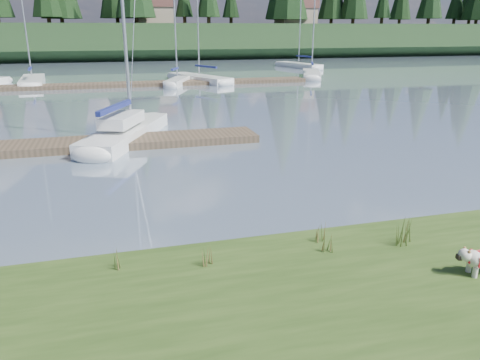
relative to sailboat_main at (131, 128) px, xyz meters
name	(u,v)px	position (x,y,z in m)	size (l,w,h in m)	color
ground	(132,86)	(1.09, 19.48, -0.42)	(200.00, 200.00, 0.00)	gray
ridge	(117,41)	(1.09, 62.48, 2.08)	(200.00, 20.00, 5.00)	black
sailboat_main	(131,128)	(0.00, 0.00, 0.00)	(4.53, 7.83, 11.41)	white
dock_near	(58,146)	(-2.91, -1.52, -0.27)	(16.00, 2.00, 0.30)	#4C3D2C
dock_far	(156,84)	(3.09, 19.48, -0.27)	(26.00, 2.20, 0.30)	#4C3D2C
sailboat_bg_1	(33,80)	(-7.07, 23.80, -0.10)	(2.47, 8.98, 13.12)	white
sailboat_bg_2	(179,81)	(4.97, 19.51, -0.09)	(3.09, 5.57, 8.63)	white
sailboat_bg_3	(194,77)	(6.77, 22.03, -0.10)	(5.14, 8.84, 12.95)	white
sailboat_bg_4	(311,73)	(18.65, 22.97, -0.10)	(4.40, 7.86, 11.60)	white
sailboat_bg_5	(295,65)	(21.46, 34.29, -0.10)	(3.64, 8.59, 12.01)	white
weed_0	(207,254)	(0.71, -13.01, 0.16)	(0.17, 0.14, 0.57)	#475B23
weed_1	(321,232)	(3.19, -12.57, 0.11)	(0.17, 0.14, 0.43)	#475B23
weed_2	(401,233)	(4.63, -13.23, 0.19)	(0.17, 0.14, 0.64)	#475B23
weed_3	(114,259)	(-0.96, -12.66, 0.12)	(0.17, 0.14, 0.45)	#475B23
weed_4	(326,243)	(3.07, -13.07, 0.11)	(0.17, 0.14, 0.44)	#475B23
weed_5	(408,230)	(4.89, -13.11, 0.18)	(0.17, 0.14, 0.60)	#475B23
mud_lip	(217,255)	(1.09, -12.12, -0.35)	(60.00, 0.50, 0.14)	#33281C
house_1	(153,11)	(7.09, 60.48, 6.89)	(6.30, 5.30, 4.65)	gray
house_2	(296,11)	(31.09, 58.48, 6.89)	(6.30, 5.30, 4.65)	gray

